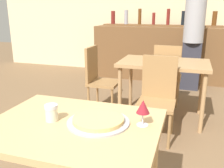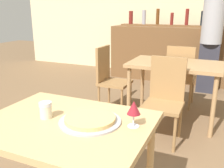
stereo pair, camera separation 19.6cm
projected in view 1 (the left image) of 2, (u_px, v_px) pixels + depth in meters
The scene contains 12 objects.
wall_back at pixel (163, 9), 5.34m from camera, with size 8.00×0.05×2.80m.
dining_table_near at pixel (74, 136), 1.53m from camera, with size 1.04×0.80×0.73m.
dining_table_far at pixel (164, 69), 3.16m from camera, with size 1.11×0.70×0.77m.
bar_counter at pixel (158, 53), 5.13m from camera, with size 2.60×0.56×1.07m.
bar_back_shelf at pixel (160, 22), 5.08m from camera, with size 2.39×0.24×0.34m.
chair_far_side_front at pixel (157, 93), 2.74m from camera, with size 0.40×0.40×0.91m.
chair_far_side_back at pixel (167, 72), 3.68m from camera, with size 0.40×0.40×0.91m.
chair_far_side_left at pixel (98, 76), 3.46m from camera, with size 0.40×0.40×0.91m.
pizza_tray at pixel (98, 121), 1.51m from camera, with size 0.38×0.38×0.04m.
cheese_shaker at pixel (52, 112), 1.53m from camera, with size 0.08×0.08×0.10m.
person_standing at pixel (193, 35), 4.28m from camera, with size 0.34×0.34×1.78m.
wine_glass at pixel (143, 107), 1.45m from camera, with size 0.08×0.08×0.16m.
Camera 1 is at (0.64, -1.24, 1.39)m, focal length 40.00 mm.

